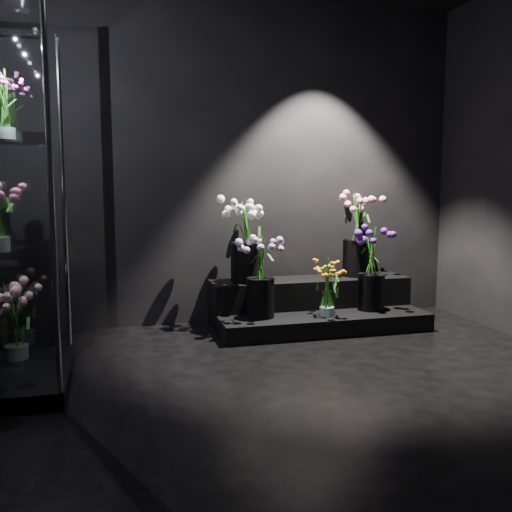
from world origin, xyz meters
name	(u,v)px	position (x,y,z in m)	size (l,w,h in m)	color
floor	(321,401)	(0.00, 0.00, 0.00)	(4.00, 4.00, 0.00)	black
wall_back	(239,162)	(0.00, 2.00, 1.40)	(4.00, 4.00, 0.00)	black
display_riser	(314,306)	(0.58, 1.65, 0.16)	(1.76, 0.78, 0.39)	black
display_case	(9,207)	(-1.69, 0.72, 1.08)	(0.59, 0.98, 2.16)	black
bouquet_orange_bells	(327,286)	(0.58, 1.36, 0.39)	(0.31, 0.31, 0.48)	white
bouquet_lilac	(261,269)	(0.04, 1.45, 0.54)	(0.42, 0.42, 0.67)	black
bouquet_purple	(372,265)	(1.03, 1.47, 0.53)	(0.39, 0.39, 0.70)	black
bouquet_cream_roses	(246,234)	(0.00, 1.74, 0.79)	(0.46, 0.46, 0.69)	black
bouquet_pink_roses	(357,229)	(1.03, 1.78, 0.82)	(0.38, 0.38, 0.74)	black
bouquet_case_magenta	(4,104)	(-1.71, 0.89, 1.69)	(0.23, 0.23, 0.42)	white
bouquet_case_base_pink	(15,320)	(-1.72, 0.93, 0.36)	(0.37, 0.37, 0.50)	white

